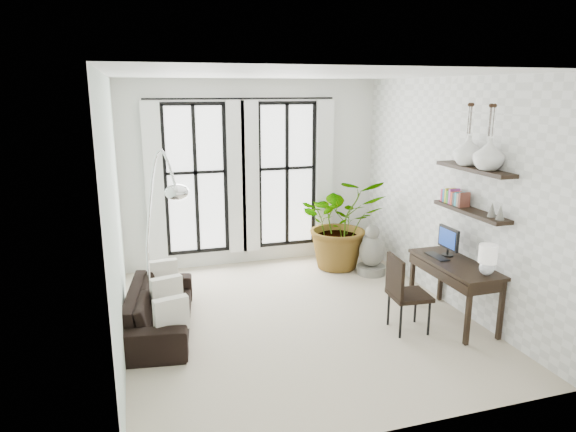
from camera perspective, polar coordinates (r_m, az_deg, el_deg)
name	(u,v)px	position (r m, az deg, el deg)	size (l,w,h in m)	color
floor	(298,318)	(7.12, 1.09, -11.28)	(5.00, 5.00, 0.00)	beige
ceiling	(299,75)	(6.44, 1.22, 15.44)	(5.00, 5.00, 0.00)	white
wall_left	(114,216)	(6.28, -18.74, 0.02)	(5.00, 5.00, 0.00)	silver
wall_right	(449,193)	(7.60, 17.50, 2.43)	(5.00, 5.00, 0.00)	white
wall_back	(253,174)	(8.96, -3.89, 4.71)	(4.50, 4.50, 0.00)	white
windows	(243,177)	(8.86, -5.04, 4.31)	(3.26, 0.13, 2.65)	white
wall_shelves	(470,194)	(6.98, 19.58, 2.37)	(0.25, 1.30, 0.60)	black
sofa	(160,308)	(6.90, -14.06, -9.93)	(1.96, 0.77, 0.57)	black
throw_pillows	(167,292)	(6.83, -13.32, -8.22)	(0.40, 1.52, 0.40)	silver
plant	(341,222)	(8.86, 5.94, -0.72)	(1.44, 1.25, 1.60)	#2D7228
desk	(457,268)	(7.07, 18.25, -5.53)	(0.59, 1.40, 1.21)	black
desk_chair	(403,289)	(6.71, 12.66, -7.90)	(0.52, 0.52, 1.01)	black
arc_lamp	(161,198)	(6.66, -13.94, 1.93)	(0.73, 0.60, 2.31)	silver
buddha	(372,254)	(8.71, 9.28, -4.14)	(0.47, 0.47, 0.85)	gray
vase_a	(489,154)	(6.68, 21.42, 6.41)	(0.37, 0.37, 0.38)	white
vase_b	(468,151)	(6.99, 19.39, 6.87)	(0.37, 0.37, 0.38)	white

